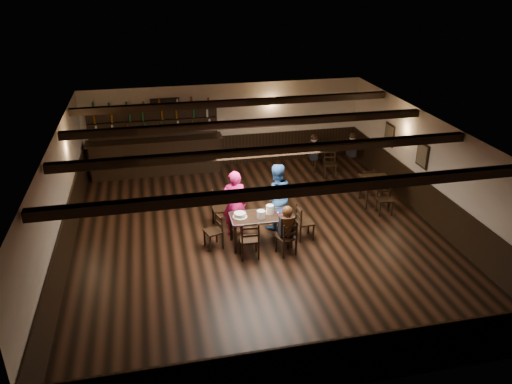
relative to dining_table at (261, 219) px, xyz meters
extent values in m
plane|color=black|center=(0.04, 0.34, -0.66)|extent=(10.00, 10.00, 0.00)
cube|color=beige|center=(0.04, 5.34, 0.69)|extent=(9.00, 0.02, 2.70)
cube|color=beige|center=(0.04, -4.66, 0.69)|extent=(9.00, 0.02, 2.70)
cube|color=beige|center=(-4.46, 0.34, 0.69)|extent=(0.02, 10.00, 2.70)
cube|color=beige|center=(4.54, 0.34, 0.69)|extent=(0.02, 10.00, 2.70)
cube|color=silver|center=(0.04, 0.34, 2.04)|extent=(9.00, 10.00, 0.02)
cube|color=black|center=(0.04, 5.31, -0.16)|extent=(9.00, 0.04, 1.00)
cube|color=black|center=(0.04, -4.63, -0.16)|extent=(9.00, 0.04, 1.00)
cube|color=black|center=(-4.43, 0.34, -0.16)|extent=(0.04, 10.00, 1.00)
cube|color=black|center=(4.51, 0.34, -0.16)|extent=(0.04, 10.00, 1.00)
cube|color=black|center=(-1.86, 5.31, 1.19)|extent=(0.90, 0.03, 1.00)
cube|color=black|center=(-1.86, 5.29, 1.19)|extent=(0.80, 0.02, 0.90)
cube|color=black|center=(4.51, 0.84, 0.94)|extent=(0.03, 0.55, 0.65)
cube|color=#72664C|center=(4.49, 0.84, 0.94)|extent=(0.02, 0.45, 0.55)
cube|color=black|center=(4.51, 2.74, 0.89)|extent=(0.03, 0.55, 0.65)
cube|color=#72664C|center=(4.49, 2.74, 0.89)|extent=(0.02, 0.45, 0.55)
cube|color=black|center=(0.04, -2.66, 1.94)|extent=(8.90, 0.18, 0.18)
cube|color=black|center=(0.04, -0.66, 1.94)|extent=(8.90, 0.18, 0.18)
cube|color=black|center=(0.04, 1.34, 1.94)|extent=(8.90, 0.18, 0.18)
cube|color=black|center=(0.04, 3.34, 1.94)|extent=(8.90, 0.18, 0.18)
cube|color=black|center=(-0.67, -0.30, -0.30)|extent=(0.06, 0.06, 0.71)
cube|color=black|center=(-0.66, 0.31, -0.30)|extent=(0.06, 0.06, 0.71)
cube|color=black|center=(0.66, -0.31, -0.30)|extent=(0.06, 0.06, 0.71)
cube|color=black|center=(0.67, 0.30, -0.30)|extent=(0.06, 0.06, 0.71)
cube|color=black|center=(0.00, 0.00, 0.07)|extent=(1.47, 0.75, 0.04)
cube|color=#A5A8AD|center=(0.00, 0.35, 0.07)|extent=(1.46, 0.05, 0.04)
cube|color=#A5A8AD|center=(0.00, -0.35, 0.07)|extent=(1.46, 0.05, 0.04)
cube|color=#A5A8AD|center=(0.71, -0.01, 0.07)|extent=(0.04, 0.73, 0.04)
cube|color=#A5A8AD|center=(-0.71, 0.01, 0.07)|extent=(0.04, 0.73, 0.04)
cube|color=black|center=(-0.19, -0.35, -0.44)|extent=(0.04, 0.04, 0.44)
cube|color=black|center=(-0.21, -0.70, -0.44)|extent=(0.04, 0.04, 0.44)
cube|color=black|center=(-0.56, -0.33, -0.44)|extent=(0.04, 0.04, 0.44)
cube|color=black|center=(-0.58, -0.68, -0.44)|extent=(0.04, 0.04, 0.44)
cube|color=black|center=(-0.39, -0.52, -0.20)|extent=(0.45, 0.43, 0.04)
cube|color=black|center=(-0.40, -0.69, 0.03)|extent=(0.43, 0.06, 0.46)
cube|color=black|center=(-0.40, -0.69, -0.01)|extent=(0.37, 0.05, 0.05)
cube|color=black|center=(-0.40, -0.69, 0.17)|extent=(0.37, 0.05, 0.05)
cube|color=black|center=(0.59, -0.36, -0.46)|extent=(0.04, 0.04, 0.41)
cube|color=black|center=(0.68, -0.67, -0.46)|extent=(0.04, 0.04, 0.41)
cube|color=black|center=(0.26, -0.46, -0.46)|extent=(0.04, 0.04, 0.41)
cube|color=black|center=(0.35, -0.77, -0.46)|extent=(0.04, 0.04, 0.41)
cube|color=black|center=(0.47, -0.57, -0.23)|extent=(0.49, 0.48, 0.04)
cube|color=black|center=(0.52, -0.72, -0.02)|extent=(0.39, 0.15, 0.43)
cube|color=black|center=(0.52, -0.72, -0.06)|extent=(0.33, 0.12, 0.05)
cube|color=black|center=(0.52, -0.72, 0.11)|extent=(0.33, 0.12, 0.05)
cube|color=black|center=(-1.33, 0.20, -0.46)|extent=(0.04, 0.04, 0.40)
cube|color=black|center=(-1.03, 0.29, -0.46)|extent=(0.04, 0.04, 0.40)
cube|color=black|center=(-1.23, -0.13, -0.46)|extent=(0.04, 0.04, 0.40)
cube|color=black|center=(-0.93, -0.03, -0.46)|extent=(0.04, 0.04, 0.40)
cube|color=black|center=(-1.13, 0.08, -0.24)|extent=(0.47, 0.49, 0.04)
cube|color=black|center=(-0.98, 0.13, -0.03)|extent=(0.15, 0.38, 0.42)
cube|color=black|center=(-0.98, 0.13, -0.07)|extent=(0.12, 0.33, 0.05)
cube|color=black|center=(-0.98, 0.13, 0.10)|extent=(0.12, 0.33, 0.05)
cube|color=black|center=(1.27, -0.14, -0.45)|extent=(0.04, 0.04, 0.42)
cube|color=black|center=(0.94, -0.16, -0.45)|extent=(0.04, 0.04, 0.42)
cube|color=black|center=(1.26, 0.21, -0.45)|extent=(0.04, 0.04, 0.42)
cube|color=black|center=(0.93, 0.20, -0.45)|extent=(0.04, 0.04, 0.42)
cube|color=black|center=(1.10, 0.03, -0.22)|extent=(0.41, 0.43, 0.04)
cube|color=black|center=(0.93, 0.02, 0.00)|extent=(0.05, 0.41, 0.44)
cube|color=black|center=(0.93, 0.02, -0.04)|extent=(0.04, 0.35, 0.05)
cube|color=black|center=(0.93, 0.02, 0.13)|extent=(0.04, 0.35, 0.05)
cube|color=black|center=(-0.96, 0.91, -0.43)|extent=(0.04, 0.04, 0.46)
cube|color=black|center=(-0.98, 1.27, -0.43)|extent=(0.04, 0.04, 0.46)
cube|color=black|center=(-0.57, 0.93, -0.43)|extent=(0.04, 0.04, 0.46)
cube|color=black|center=(-0.59, 1.29, -0.43)|extent=(0.04, 0.04, 0.46)
cube|color=black|center=(-0.78, 1.10, -0.18)|extent=(0.47, 0.45, 0.04)
cube|color=black|center=(-0.79, 1.28, 0.06)|extent=(0.45, 0.06, 0.48)
cube|color=black|center=(-0.79, 1.28, 0.02)|extent=(0.39, 0.05, 0.05)
cube|color=black|center=(-0.79, 1.28, 0.21)|extent=(0.39, 0.05, 0.05)
imported|color=#FB1672|center=(-0.52, 0.61, 0.18)|extent=(0.66, 0.48, 1.69)
imported|color=navy|center=(0.54, 0.70, 0.21)|extent=(0.88, 0.70, 1.74)
cube|color=black|center=(0.47, -0.45, -0.14)|extent=(0.31, 0.31, 0.13)
cube|color=black|center=(0.47, -0.57, 0.08)|extent=(0.33, 0.19, 0.46)
cylinder|color=black|center=(0.47, -0.57, 0.29)|extent=(0.10, 0.33, 0.33)
sphere|color=#D8A384|center=(0.47, -0.57, 0.44)|extent=(0.20, 0.20, 0.20)
sphere|color=#321C0B|center=(0.47, -0.59, 0.45)|extent=(0.25, 0.25, 0.25)
cone|color=#321C0B|center=(0.47, -0.69, 0.06)|extent=(0.19, 0.19, 0.58)
cylinder|color=white|center=(-0.49, 0.05, 0.10)|extent=(0.34, 0.34, 0.01)
cylinder|color=white|center=(-0.49, 0.05, 0.15)|extent=(0.28, 0.28, 0.09)
cylinder|color=silver|center=(-0.49, 0.05, 0.13)|extent=(0.29, 0.29, 0.05)
cylinder|color=white|center=(-0.02, -0.10, 0.18)|extent=(0.19, 0.19, 0.18)
cylinder|color=white|center=(0.24, 0.07, 0.20)|extent=(0.18, 0.18, 0.21)
cylinder|color=#A5A8AD|center=(0.09, 0.15, 0.11)|extent=(0.05, 0.05, 0.03)
sphere|color=orange|center=(0.09, 0.15, 0.14)|extent=(0.03, 0.03, 0.03)
cylinder|color=silver|center=(0.39, -0.10, 0.14)|extent=(0.04, 0.04, 0.10)
cylinder|color=#A5A8AD|center=(0.38, -0.11, 0.14)|extent=(0.04, 0.04, 0.09)
cylinder|color=silver|center=(0.30, 0.12, 0.14)|extent=(0.06, 0.06, 0.10)
cube|color=maroon|center=(0.54, -0.12, 0.09)|extent=(0.34, 0.28, 0.00)
cube|color=#0F1E4B|center=(0.56, 0.16, 0.09)|extent=(0.32, 0.25, 0.00)
cube|color=black|center=(-2.26, 4.99, -0.11)|extent=(4.00, 0.60, 1.10)
cube|color=black|center=(-2.26, 4.99, 0.46)|extent=(4.20, 0.70, 0.05)
cube|color=black|center=(-2.26, 5.26, 0.44)|extent=(4.00, 0.10, 2.20)
cube|color=black|center=(-2.26, 5.16, 0.69)|extent=(3.90, 0.22, 0.03)
cube|color=black|center=(-2.26, 5.16, 1.04)|extent=(3.90, 0.22, 0.03)
cube|color=black|center=(-2.26, 5.16, 1.39)|extent=(3.90, 0.22, 0.03)
cube|color=black|center=(3.59, 1.47, 0.07)|extent=(0.86, 0.86, 0.04)
cube|color=black|center=(3.23, 1.19, -0.31)|extent=(0.05, 0.05, 0.71)
cube|color=black|center=(3.31, 1.82, -0.31)|extent=(0.05, 0.05, 0.71)
cube|color=black|center=(3.87, 1.11, -0.31)|extent=(0.05, 0.05, 0.71)
cube|color=black|center=(3.94, 1.75, -0.31)|extent=(0.05, 0.05, 0.71)
cube|color=black|center=(3.06, 4.24, 0.07)|extent=(0.90, 0.90, 0.04)
cube|color=black|center=(2.69, 4.00, -0.31)|extent=(0.05, 0.05, 0.71)
cube|color=black|center=(2.82, 4.61, -0.31)|extent=(0.05, 0.05, 0.71)
cube|color=black|center=(3.31, 3.87, -0.31)|extent=(0.05, 0.05, 0.71)
cube|color=black|center=(3.43, 4.49, -0.31)|extent=(0.05, 0.05, 0.71)
cube|color=black|center=(2.63, 4.04, 0.09)|extent=(0.29, 0.42, 0.55)
sphere|color=#D8A384|center=(2.63, 4.04, 0.46)|extent=(0.21, 0.21, 0.21)
sphere|color=black|center=(2.63, 4.04, 0.49)|extent=(0.22, 0.22, 0.22)
cube|color=black|center=(3.91, 4.02, 0.07)|extent=(0.23, 0.37, 0.52)
sphere|color=#D8A384|center=(3.91, 4.02, 0.43)|extent=(0.20, 0.20, 0.20)
sphere|color=black|center=(3.91, 4.02, 0.46)|extent=(0.21, 0.21, 0.21)
camera|label=1|loc=(-2.34, -10.14, 5.52)|focal=35.00mm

